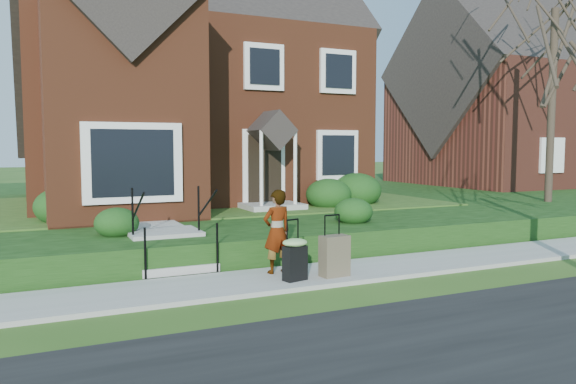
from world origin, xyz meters
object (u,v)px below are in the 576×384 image
front_steps (169,244)px  suitcase_black (295,257)px  woman (277,231)px  suitcase_olive (334,256)px

front_steps → suitcase_black: 2.74m
woman → front_steps: bearing=-50.7°
suitcase_black → suitcase_olive: 0.77m
suitcase_black → front_steps: bearing=114.0°
woman → suitcase_black: bearing=87.1°
front_steps → suitcase_olive: bearing=-42.1°
suitcase_olive → suitcase_black: bearing=175.1°
woman → suitcase_black: woman is taller
front_steps → suitcase_black: bearing=-52.9°
front_steps → woman: (1.61, -1.53, 0.37)m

